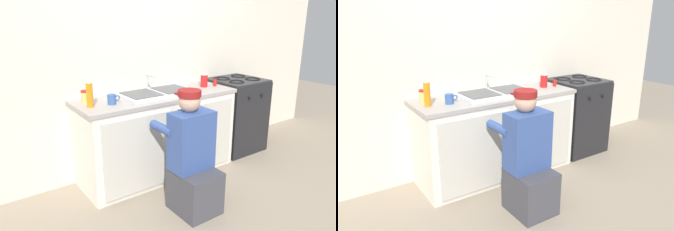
% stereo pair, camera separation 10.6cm
% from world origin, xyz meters
% --- Properties ---
extents(ground_plane, '(12.00, 12.00, 0.00)m').
position_xyz_m(ground_plane, '(0.00, 0.00, 0.00)').
color(ground_plane, gray).
extents(back_wall, '(6.00, 0.10, 2.50)m').
position_xyz_m(back_wall, '(0.00, 0.65, 1.25)').
color(back_wall, beige).
rests_on(back_wall, ground_plane).
extents(counter_cabinet, '(1.71, 0.62, 0.86)m').
position_xyz_m(counter_cabinet, '(0.00, 0.29, 0.43)').
color(counter_cabinet, silver).
rests_on(counter_cabinet, ground_plane).
extents(countertop, '(1.75, 0.62, 0.04)m').
position_xyz_m(countertop, '(0.00, 0.30, 0.88)').
color(countertop, '#9E9993').
rests_on(countertop, counter_cabinet).
extents(sink_double_basin, '(0.80, 0.44, 0.19)m').
position_xyz_m(sink_double_basin, '(0.00, 0.30, 0.92)').
color(sink_double_basin, silver).
rests_on(sink_double_basin, countertop).
extents(stove_range, '(0.63, 0.62, 0.94)m').
position_xyz_m(stove_range, '(1.21, 0.30, 0.47)').
color(stove_range, black).
rests_on(stove_range, ground_plane).
extents(plumber_person, '(0.42, 0.61, 1.10)m').
position_xyz_m(plumber_person, '(-0.14, -0.47, 0.46)').
color(plumber_person, '#3F3F47').
rests_on(plumber_person, ground_plane).
extents(soda_cup_red, '(0.08, 0.08, 0.15)m').
position_xyz_m(soda_cup_red, '(0.64, 0.29, 0.98)').
color(soda_cup_red, red).
rests_on(soda_cup_red, countertop).
extents(soap_bottle_orange, '(0.06, 0.06, 0.25)m').
position_xyz_m(soap_bottle_orange, '(-0.76, 0.25, 1.02)').
color(soap_bottle_orange, orange).
rests_on(soap_bottle_orange, countertop).
extents(condiment_jar, '(0.07, 0.07, 0.13)m').
position_xyz_m(condiment_jar, '(-0.75, 0.39, 0.97)').
color(condiment_jar, '#DBB760').
rests_on(condiment_jar, countertop).
extents(spice_bottle_red, '(0.04, 0.04, 0.10)m').
position_xyz_m(spice_bottle_red, '(0.77, 0.25, 0.95)').
color(spice_bottle_red, red).
rests_on(spice_bottle_red, countertop).
extents(coffee_mug, '(0.13, 0.08, 0.09)m').
position_xyz_m(coffee_mug, '(-0.55, 0.23, 0.95)').
color(coffee_mug, '#335699').
rests_on(coffee_mug, countertop).
extents(water_glass, '(0.06, 0.06, 0.10)m').
position_xyz_m(water_glass, '(0.73, 0.41, 0.95)').
color(water_glass, '#ADC6CC').
rests_on(water_glass, countertop).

